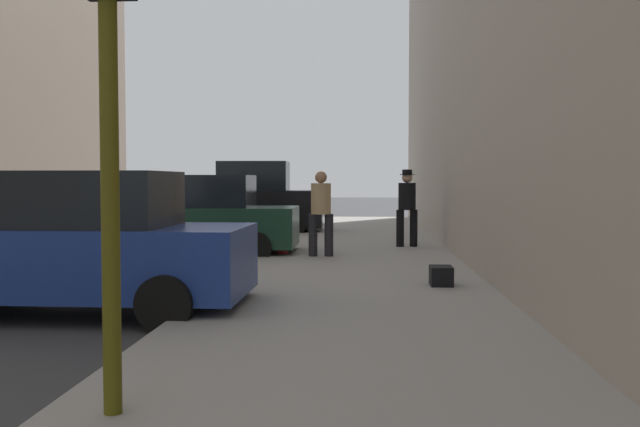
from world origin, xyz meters
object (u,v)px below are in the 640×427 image
Objects in this scene: pedestrian_with_fedora at (407,204)px; duffel_bag at (441,276)px; parked_blue_sedan at (82,247)px; pedestrian_in_tan_coat at (321,209)px; parked_dark_green_sedan at (201,219)px; traffic_light at (108,12)px; parked_black_suv at (249,201)px; fire_hydrant at (282,237)px.

pedestrian_with_fedora is 6.15m from duffel_bag.
parked_blue_sedan is 2.47× the size of pedestrian_in_tan_coat.
pedestrian_with_fedora is (4.49, 1.41, 0.29)m from parked_dark_green_sedan.
pedestrian_with_fedora reaches higher than pedestrian_in_tan_coat.
pedestrian_in_tan_coat is (2.64, 5.67, 0.26)m from parked_blue_sedan.
traffic_light reaches higher than parked_dark_green_sedan.
traffic_light is 2.03× the size of pedestrian_with_fedora.
parked_black_suv is 2.72× the size of pedestrian_in_tan_coat.
fire_hydrant is 1.13m from pedestrian_in_tan_coat.
pedestrian_with_fedora is at bearing 91.23° from duffel_bag.
parked_black_suv is 2.62× the size of pedestrian_with_fedora.
parked_dark_green_sedan is 4.72m from pedestrian_with_fedora.
parked_black_suv reaches higher than pedestrian_with_fedora.
fire_hydrant is 0.20× the size of traffic_light.
traffic_light is 2.11× the size of pedestrian_in_tan_coat.
duffel_bag is at bearing -67.52° from parked_black_suv.
traffic_light is at bearing -83.79° from parked_black_suv.
parked_black_suv is at bearing 112.48° from duffel_bag.
pedestrian_with_fedora is (2.69, 1.75, 0.64)m from fire_hydrant.
parked_blue_sedan is 6.00× the size of fire_hydrant.
pedestrian_in_tan_coat is at bearing 65.08° from parked_blue_sedan.
parked_blue_sedan is 4.99m from duffel_bag.
fire_hydrant is 3.27m from pedestrian_with_fedora.
traffic_light is (0.05, -10.21, 2.26)m from fire_hydrant.
parked_blue_sedan is 2.38× the size of pedestrian_with_fedora.
fire_hydrant is at bearing 90.28° from traffic_light.
duffel_bag is at bearing -57.02° from fire_hydrant.
pedestrian_in_tan_coat is (0.78, 9.76, -1.65)m from traffic_light.
duffel_bag is at bearing -45.37° from parked_dark_green_sedan.
parked_blue_sedan is 6.47m from parked_dark_green_sedan.
parked_black_suv is at bearing 131.48° from pedestrian_with_fedora.
parked_dark_green_sedan is 1.87m from fire_hydrant.
parked_black_suv is 7.08m from fire_hydrant.
traffic_light is 6.94m from duffel_bag.
traffic_light reaches higher than fire_hydrant.
parked_dark_green_sedan is at bearing -162.59° from pedestrian_with_fedora.
traffic_light is at bearing -94.59° from pedestrian_in_tan_coat.
traffic_light is 8.18× the size of duffel_bag.
parked_blue_sedan is at bearing -90.00° from parked_black_suv.
parked_black_suv is (-0.00, 12.96, 0.18)m from parked_blue_sedan.
pedestrian_in_tan_coat is 4.44m from duffel_bag.
pedestrian_in_tan_coat is at bearing -130.11° from pedestrian_with_fedora.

